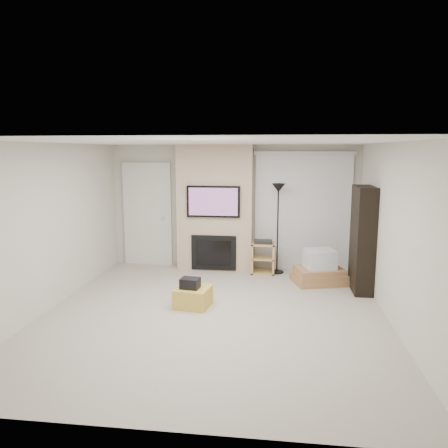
# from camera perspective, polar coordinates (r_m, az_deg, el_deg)

# --- Properties ---
(floor) EXTENTS (5.00, 5.50, 0.00)m
(floor) POSITION_cam_1_polar(r_m,az_deg,el_deg) (6.58, -1.32, -11.69)
(floor) COLOR #B7AB9B
(floor) RESTS_ON ground
(ceiling) EXTENTS (5.00, 5.50, 0.00)m
(ceiling) POSITION_cam_1_polar(r_m,az_deg,el_deg) (6.13, -1.42, 10.65)
(ceiling) COLOR white
(ceiling) RESTS_ON wall_back
(wall_back) EXTENTS (5.00, 0.00, 2.50)m
(wall_back) POSITION_cam_1_polar(r_m,az_deg,el_deg) (8.93, 1.23, 2.28)
(wall_back) COLOR beige
(wall_back) RESTS_ON ground
(wall_front) EXTENTS (5.00, 0.00, 2.50)m
(wall_front) POSITION_cam_1_polar(r_m,az_deg,el_deg) (3.62, -7.88, -8.82)
(wall_front) COLOR beige
(wall_front) RESTS_ON ground
(wall_left) EXTENTS (0.00, 5.50, 2.50)m
(wall_left) POSITION_cam_1_polar(r_m,az_deg,el_deg) (7.05, -21.92, -0.39)
(wall_left) COLOR beige
(wall_left) RESTS_ON ground
(wall_right) EXTENTS (0.00, 5.50, 2.50)m
(wall_right) POSITION_cam_1_polar(r_m,az_deg,el_deg) (6.37, 21.48, -1.36)
(wall_right) COLOR beige
(wall_right) RESTS_ON ground
(hvac_vent) EXTENTS (0.35, 0.18, 0.01)m
(hvac_vent) POSITION_cam_1_polar(r_m,az_deg,el_deg) (6.88, 2.94, 10.50)
(hvac_vent) COLOR silver
(hvac_vent) RESTS_ON ceiling
(ottoman) EXTENTS (0.57, 0.57, 0.30)m
(ottoman) POSITION_cam_1_polar(r_m,az_deg,el_deg) (6.85, -4.07, -9.49)
(ottoman) COLOR gold
(ottoman) RESTS_ON floor
(black_bag) EXTENTS (0.31, 0.26, 0.16)m
(black_bag) POSITION_cam_1_polar(r_m,az_deg,el_deg) (6.75, -4.45, -7.72)
(black_bag) COLOR black
(black_bag) RESTS_ON ottoman
(fireplace_wall) EXTENTS (1.50, 0.47, 2.50)m
(fireplace_wall) POSITION_cam_1_polar(r_m,az_deg,el_deg) (8.77, -1.18, 2.05)
(fireplace_wall) COLOR #CCAF90
(fireplace_wall) RESTS_ON floor
(entry_door) EXTENTS (1.02, 0.11, 2.14)m
(entry_door) POSITION_cam_1_polar(r_m,az_deg,el_deg) (9.28, -9.92, 1.19)
(entry_door) COLOR silver
(entry_door) RESTS_ON floor
(vertical_blinds) EXTENTS (1.98, 0.10, 2.37)m
(vertical_blinds) POSITION_cam_1_polar(r_m,az_deg,el_deg) (8.84, 10.27, 2.21)
(vertical_blinds) COLOR silver
(vertical_blinds) RESTS_ON floor
(floor_lamp) EXTENTS (0.26, 0.26, 1.76)m
(floor_lamp) POSITION_cam_1_polar(r_m,az_deg,el_deg) (8.47, 7.09, 2.75)
(floor_lamp) COLOR black
(floor_lamp) RESTS_ON floor
(av_stand) EXTENTS (0.45, 0.38, 0.66)m
(av_stand) POSITION_cam_1_polar(r_m,az_deg,el_deg) (8.61, 5.12, -4.17)
(av_stand) COLOR tan
(av_stand) RESTS_ON floor
(box_stack) EXTENTS (1.07, 0.92, 0.62)m
(box_stack) POSITION_cam_1_polar(r_m,az_deg,el_deg) (8.16, 12.35, -5.93)
(box_stack) COLOR #AC7A4C
(box_stack) RESTS_ON floor
(bookshelf) EXTENTS (0.30, 0.80, 1.80)m
(bookshelf) POSITION_cam_1_polar(r_m,az_deg,el_deg) (7.76, 17.63, -1.91)
(bookshelf) COLOR black
(bookshelf) RESTS_ON floor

